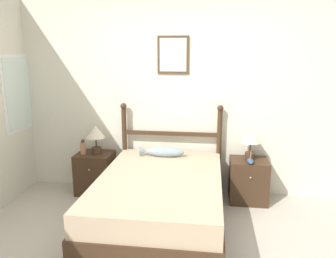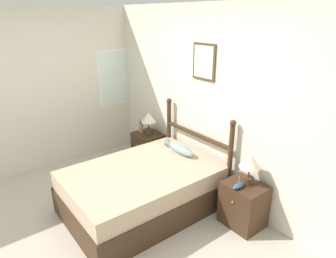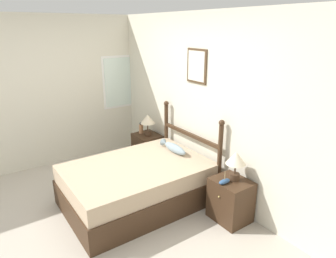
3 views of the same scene
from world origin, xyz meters
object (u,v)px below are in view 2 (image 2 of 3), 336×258
object	(u,v)px
nightstand_left	(148,149)
table_lamp_left	(148,119)
model_boat	(238,186)
bed	(143,189)
table_lamp_right	(250,163)
bottle	(141,127)
nightstand_right	(243,204)
fish_pillow	(179,149)

from	to	relation	value
nightstand_left	table_lamp_left	distance (m)	0.54
nightstand_left	model_boat	size ratio (longest dim) A/B	3.19
bed	model_boat	bearing A→B (deg)	32.89
table_lamp_right	bottle	distance (m)	2.16
nightstand_right	nightstand_left	bearing A→B (deg)	180.00
table_lamp_left	model_boat	size ratio (longest dim) A/B	2.22
fish_pillow	table_lamp_right	bearing A→B (deg)	7.04
nightstand_left	bottle	size ratio (longest dim) A/B	2.70
table_lamp_right	fish_pillow	distance (m)	1.11
bed	nightstand_right	distance (m)	1.27
table_lamp_right	model_boat	xyz separation A→B (m)	(-0.01, -0.16, -0.24)
bottle	nightstand_right	bearing A→B (deg)	1.13
nightstand_left	table_lamp_right	bearing A→B (deg)	0.99
nightstand_left	nightstand_right	distance (m)	2.02
nightstand_left	model_boat	world-z (taller)	model_boat
table_lamp_right	nightstand_right	bearing A→B (deg)	-96.50
bed	nightstand_left	size ratio (longest dim) A/B	3.50
nightstand_right	table_lamp_left	distance (m)	2.05
nightstand_right	table_lamp_left	world-z (taller)	table_lamp_left
nightstand_left	fish_pillow	distance (m)	1.00
bed	table_lamp_left	xyz separation A→B (m)	(-0.97, 0.77, 0.53)
bed	nightstand_left	bearing A→B (deg)	142.39
bottle	model_boat	size ratio (longest dim) A/B	1.18
bed	bottle	distance (m)	1.40
nightstand_right	model_boat	bearing A→B (deg)	-91.83
table_lamp_left	table_lamp_right	distance (m)	1.98
table_lamp_right	model_boat	size ratio (longest dim) A/B	2.22
nightstand_left	fish_pillow	size ratio (longest dim) A/B	0.98
bed	table_lamp_right	size ratio (longest dim) A/B	5.04
nightstand_right	table_lamp_right	world-z (taller)	table_lamp_right
bed	bottle	world-z (taller)	bottle
nightstand_left	nightstand_right	xyz separation A→B (m)	(2.02, 0.00, 0.00)
model_boat	fish_pillow	size ratio (longest dim) A/B	0.31
bed	table_lamp_right	world-z (taller)	table_lamp_right
bottle	fish_pillow	size ratio (longest dim) A/B	0.36
nightstand_left	table_lamp_left	bearing A→B (deg)	-8.49
bed	bottle	size ratio (longest dim) A/B	9.43
table_lamp_right	fish_pillow	bearing A→B (deg)	-172.96
bed	model_boat	world-z (taller)	model_boat
bottle	model_boat	world-z (taller)	bottle
bottle	table_lamp_left	bearing A→B (deg)	12.40
nightstand_right	bottle	bearing A→B (deg)	-178.87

